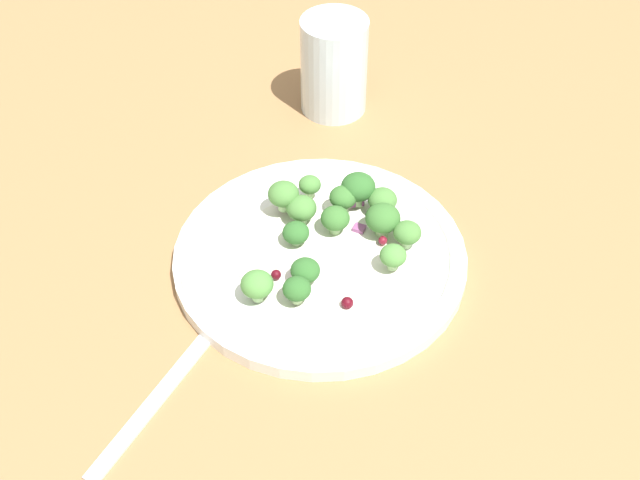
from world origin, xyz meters
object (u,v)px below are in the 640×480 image
object	(u,v)px
water_glass	(334,66)
fork	(180,369)
broccoli_floret_2	(358,188)
broccoli_floret_0	(310,185)
plate	(320,256)
broccoli_floret_1	(301,209)

from	to	relation	value
water_glass	fork	bearing A→B (deg)	-129.17
broccoli_floret_2	fork	bearing A→B (deg)	-148.89
broccoli_floret_0	plate	bearing A→B (deg)	-101.86
broccoli_floret_2	water_glass	distance (cm)	16.62
broccoli_floret_1	broccoli_floret_2	distance (cm)	5.31
plate	fork	xyz separation A→B (cm)	(-13.59, -7.02, -0.61)
broccoli_floret_2	water_glass	bearing A→B (deg)	77.06
plate	broccoli_floret_2	distance (cm)	7.01
plate	broccoli_floret_2	size ratio (longest dim) A/B	8.06
broccoli_floret_0	water_glass	bearing A→B (deg)	62.11
broccoli_floret_0	fork	size ratio (longest dim) A/B	0.13
plate	broccoli_floret_1	xyz separation A→B (cm)	(-0.30, 3.84, 2.08)
broccoli_floret_0	broccoli_floret_2	distance (cm)	4.32
broccoli_floret_0	water_glass	distance (cm)	15.78
plate	fork	world-z (taller)	plate
fork	water_glass	world-z (taller)	water_glass
plate	broccoli_floret_1	size ratio (longest dim) A/B	9.32
broccoli_floret_0	broccoli_floret_1	xyz separation A→B (cm)	(-1.66, -2.65, 0.04)
broccoli_floret_0	broccoli_floret_2	size ratio (longest dim) A/B	0.66
plate	broccoli_floret_0	world-z (taller)	broccoli_floret_0
water_glass	broccoli_floret_2	bearing A→B (deg)	-102.94
fork	broccoli_floret_2	bearing A→B (deg)	31.11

